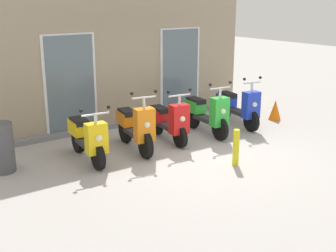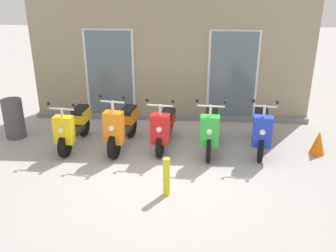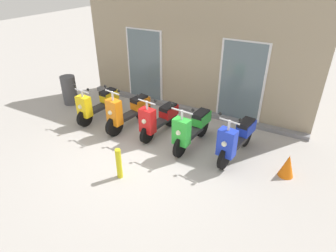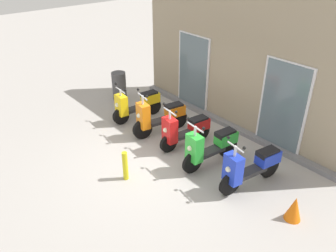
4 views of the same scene
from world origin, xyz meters
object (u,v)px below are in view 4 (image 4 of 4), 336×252
Objects in this scene: scooter_yellow at (137,104)px; traffic_cone at (294,208)px; scooter_green at (210,146)px; trash_bin at (119,86)px; scooter_orange at (159,117)px; scooter_blue at (250,166)px; curb_bollard at (125,166)px; scooter_red at (185,130)px.

scooter_yellow is 3.05× the size of traffic_cone.
scooter_green reaches higher than traffic_cone.
trash_bin is 6.76m from traffic_cone.
scooter_orange is at bearing -1.06° from scooter_yellow.
scooter_green is 0.99× the size of scooter_blue.
curb_bollard is (-1.91, -1.90, -0.15)m from scooter_blue.
scooter_yellow is 1.56m from trash_bin.
scooter_blue reaches higher than scooter_red.
scooter_red is (0.91, 0.09, -0.03)m from scooter_orange.
scooter_green is (0.99, -0.11, 0.05)m from scooter_red.
scooter_yellow is 4.05m from scooter_blue.
scooter_green is 3.14× the size of traffic_cone.
scooter_blue is (1.08, 0.09, -0.02)m from scooter_green.
scooter_orange is 3.16× the size of traffic_cone.
scooter_yellow is 5.24m from traffic_cone.
curb_bollard is (3.66, -2.23, -0.11)m from trash_bin.
trash_bin is 1.76× the size of traffic_cone.
traffic_cone is 0.74× the size of curb_bollard.
scooter_green is 1.09m from scooter_blue.
scooter_orange is 2.98m from scooter_blue.
curb_bollard is at bearing -31.40° from trash_bin.
traffic_cone is at bearing -3.10° from scooter_red.
scooter_green is at bearing -175.18° from scooter_blue.
curb_bollard is at bearing -84.99° from scooter_red.
scooter_yellow is 2.84m from curb_bollard.
scooter_yellow is at bearing -177.95° from scooter_red.
scooter_yellow is at bearing 179.17° from scooter_green.
traffic_cone is (3.26, -0.18, -0.21)m from scooter_red.
scooter_yellow is 2.27× the size of curb_bollard.
scooter_green is 2.28m from traffic_cone.
scooter_yellow is at bearing 139.18° from curb_bollard.
scooter_orange reaches higher than scooter_blue.
scooter_yellow is at bearing -179.32° from scooter_blue.
scooter_yellow is at bearing 178.85° from traffic_cone.
scooter_orange is at bearing -174.31° from scooter_red.
scooter_yellow is 1.04× the size of scooter_red.
scooter_orange is at bearing -8.76° from trash_bin.
scooter_orange is 2.35× the size of curb_bollard.
curb_bollard is at bearing -59.60° from scooter_orange.
trash_bin is (-1.51, 0.38, -0.01)m from scooter_yellow.
scooter_blue is 2.70m from curb_bollard.
scooter_green is 2.33× the size of curb_bollard.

